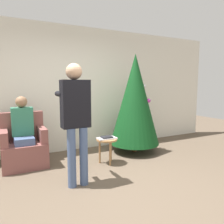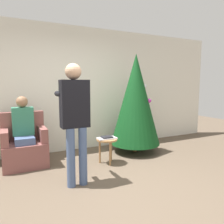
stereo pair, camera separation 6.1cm
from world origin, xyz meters
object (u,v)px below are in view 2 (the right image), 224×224
person_standing (75,113)px  side_stool (107,143)px  person_seated (24,128)px  christmas_tree (136,99)px  armchair (24,146)px

person_standing → side_stool: person_standing is taller
person_seated → person_standing: size_ratio=0.71×
christmas_tree → person_standing: christmas_tree is taller
armchair → side_stool: bearing=-22.4°
person_seated → person_standing: person_standing is taller
person_standing → person_seated: bearing=118.7°
person_seated → christmas_tree: bearing=-4.4°
christmas_tree → side_stool: (-0.85, -0.37, -0.75)m
person_standing → side_stool: 1.16m
christmas_tree → side_stool: 1.19m
christmas_tree → side_stool: bearing=-156.3°
christmas_tree → armchair: bearing=175.0°
armchair → side_stool: size_ratio=2.06×
christmas_tree → side_stool: christmas_tree is taller
person_standing → side_stool: bearing=36.7°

